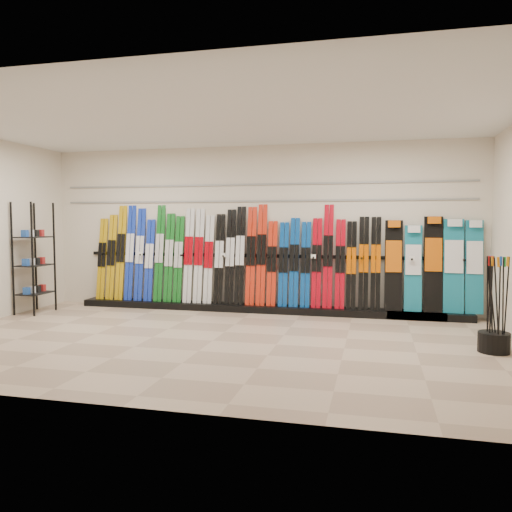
# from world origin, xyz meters

# --- Properties ---
(floor) EXTENTS (8.00, 8.00, 0.00)m
(floor) POSITION_xyz_m (0.00, 0.00, 0.00)
(floor) COLOR #A0856F
(floor) RESTS_ON ground
(back_wall) EXTENTS (8.00, 0.00, 8.00)m
(back_wall) POSITION_xyz_m (0.00, 2.50, 1.50)
(back_wall) COLOR beige
(back_wall) RESTS_ON floor
(ceiling) EXTENTS (8.00, 8.00, 0.00)m
(ceiling) POSITION_xyz_m (0.00, 0.00, 3.00)
(ceiling) COLOR silver
(ceiling) RESTS_ON back_wall
(ski_rack_base) EXTENTS (8.00, 0.40, 0.12)m
(ski_rack_base) POSITION_xyz_m (0.22, 2.28, 0.06)
(ski_rack_base) COLOR black
(ski_rack_base) RESTS_ON floor
(skis) EXTENTS (5.38, 0.29, 1.82)m
(skis) POSITION_xyz_m (-0.49, 2.36, 0.95)
(skis) COLOR #BF930E
(skis) RESTS_ON ski_rack_base
(snowboards) EXTENTS (1.56, 0.25, 1.59)m
(snowboards) POSITION_xyz_m (3.10, 2.36, 0.88)
(snowboards) COLOR black
(snowboards) RESTS_ON ski_rack_base
(accessory_rack) EXTENTS (0.40, 0.60, 1.96)m
(accessory_rack) POSITION_xyz_m (-3.75, 1.27, 0.98)
(accessory_rack) COLOR black
(accessory_rack) RESTS_ON floor
(pole_bin) EXTENTS (0.38, 0.38, 0.25)m
(pole_bin) POSITION_xyz_m (3.60, 0.25, 0.12)
(pole_bin) COLOR black
(pole_bin) RESTS_ON floor
(ski_poles) EXTENTS (0.26, 0.33, 1.18)m
(ski_poles) POSITION_xyz_m (3.59, 0.25, 0.61)
(ski_poles) COLOR black
(ski_poles) RESTS_ON pole_bin
(slatwall_rail_0) EXTENTS (7.60, 0.02, 0.03)m
(slatwall_rail_0) POSITION_xyz_m (0.00, 2.48, 2.00)
(slatwall_rail_0) COLOR gray
(slatwall_rail_0) RESTS_ON back_wall
(slatwall_rail_1) EXTENTS (7.60, 0.02, 0.03)m
(slatwall_rail_1) POSITION_xyz_m (0.00, 2.48, 2.30)
(slatwall_rail_1) COLOR gray
(slatwall_rail_1) RESTS_ON back_wall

